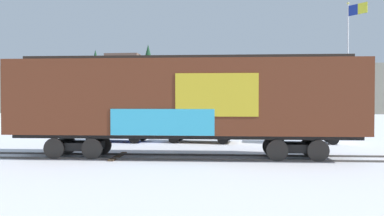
{
  "coord_description": "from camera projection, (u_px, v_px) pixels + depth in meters",
  "views": [
    {
      "loc": [
        1.38,
        -17.39,
        2.62
      ],
      "look_at": [
        -0.42,
        2.12,
        2.19
      ],
      "focal_mm": 36.68,
      "sensor_mm": 36.0,
      "label": 1
    }
  ],
  "objects": [
    {
      "name": "freight_car",
      "position": [
        185.0,
        99.0,
        17.49
      ],
      "size": [
        15.53,
        3.12,
        4.58
      ],
      "color": "#5B2B19",
      "rests_on": "ground_plane"
    },
    {
      "name": "ground_plane",
      "position": [
        197.0,
        158.0,
        17.5
      ],
      "size": [
        260.0,
        260.0,
        0.0
      ],
      "primitive_type": "plane",
      "color": "silver"
    },
    {
      "name": "parked_car_blue",
      "position": [
        117.0,
        128.0,
        24.28
      ],
      "size": [
        4.16,
        2.19,
        1.64
      ],
      "color": "navy",
      "rests_on": "ground_plane"
    },
    {
      "name": "hillside",
      "position": [
        222.0,
        91.0,
        92.71
      ],
      "size": [
        132.63,
        43.54,
        14.04
      ],
      "color": "gray",
      "rests_on": "ground_plane"
    },
    {
      "name": "parked_car_white",
      "position": [
        303.0,
        128.0,
        23.59
      ],
      "size": [
        4.61,
        2.13,
        1.75
      ],
      "color": "silver",
      "rests_on": "ground_plane"
    },
    {
      "name": "track",
      "position": [
        199.0,
        157.0,
        17.5
      ],
      "size": [
        60.02,
        3.44,
        0.08
      ],
      "color": "#4C4742",
      "rests_on": "ground_plane"
    },
    {
      "name": "parked_car_tan",
      "position": [
        200.0,
        128.0,
        23.88
      ],
      "size": [
        4.5,
        2.35,
        1.74
      ],
      "color": "#9E8966",
      "rests_on": "ground_plane"
    },
    {
      "name": "flagpole",
      "position": [
        351.0,
        53.0,
        27.08
      ],
      "size": [
        1.01,
        1.26,
        9.38
      ],
      "color": "silver",
      "rests_on": "ground_plane"
    }
  ]
}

